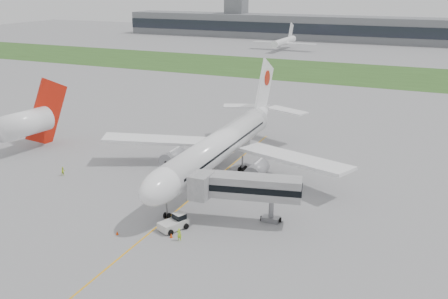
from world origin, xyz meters
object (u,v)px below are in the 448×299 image
at_px(neighbor_aircraft, 28,122).
at_px(jet_bridge, 243,187).
at_px(ground_crew_near, 179,234).
at_px(airliner, 222,144).
at_px(pushback_tug, 175,222).

bearing_deg(neighbor_aircraft, jet_bridge, -4.80).
bearing_deg(ground_crew_near, neighbor_aircraft, -33.29).
bearing_deg(jet_bridge, airliner, 110.19).
distance_m(airliner, neighbor_aircraft, 41.91).
xyz_separation_m(ground_crew_near, neighbor_aircraft, (-46.55, 21.53, 5.01)).
bearing_deg(pushback_tug, ground_crew_near, -27.55).
height_order(airliner, ground_crew_near, airliner).
relative_size(pushback_tug, neighbor_aircraft, 0.25).
xyz_separation_m(pushback_tug, ground_crew_near, (2.21, -2.79, -0.06)).
distance_m(airliner, pushback_tug, 22.76).
distance_m(airliner, jet_bridge, 19.28).
relative_size(jet_bridge, ground_crew_near, 8.71).
xyz_separation_m(jet_bridge, neighbor_aircraft, (-52.20, 12.83, 0.54)).
bearing_deg(neighbor_aircraft, airliner, 13.63).
relative_size(pushback_tug, ground_crew_near, 2.60).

